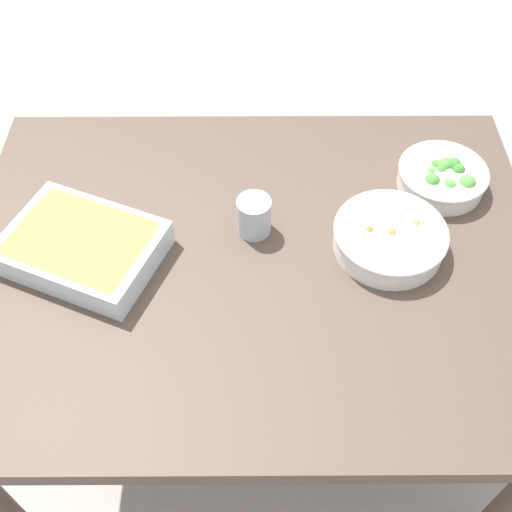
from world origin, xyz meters
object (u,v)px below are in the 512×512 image
Objects in this scene: spoon_by_stew at (426,213)px; baking_dish at (84,246)px; drink_cup at (258,217)px; stew_bowl at (391,237)px; broccoli_bowl at (444,176)px; fork_on_table at (440,201)px.

baking_dish is at bearing 9.18° from spoon_by_stew.
stew_bowl is at bearing 169.52° from drink_cup.
drink_cup is 0.37m from spoon_by_stew.
stew_bowl is 0.64× the size of baking_dish.
baking_dish is 2.63× the size of spoon_by_stew.
spoon_by_stew is at bearing 59.29° from broccoli_bowl.
spoon_by_stew is at bearing -173.36° from drink_cup.
drink_cup is at bearing -168.21° from baking_dish.
fork_on_table is (-0.75, -0.15, -0.03)m from baking_dish.
fork_on_table is (-0.13, -0.13, -0.03)m from stew_bowl.
fork_on_table is (-0.40, -0.08, -0.04)m from drink_cup.
stew_bowl is 0.28m from drink_cup.
drink_cup is (0.27, -0.05, 0.01)m from stew_bowl.
fork_on_table is at bearing 76.30° from broccoli_bowl.
spoon_by_stew is (-0.71, -0.12, -0.03)m from baking_dish.
stew_bowl is 2.73× the size of drink_cup.
baking_dish is (0.62, 0.02, 0.00)m from stew_bowl.
spoon_by_stew is 0.99× the size of fork_on_table.
stew_bowl is 0.19m from fork_on_table.
stew_bowl is 1.69× the size of spoon_by_stew.
fork_on_table is (-0.04, -0.03, -0.00)m from spoon_by_stew.
baking_dish is 2.60× the size of fork_on_table.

